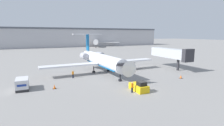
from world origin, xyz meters
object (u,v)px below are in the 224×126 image
(pushback_tug, at_px, (139,87))
(traffic_cone_right, at_px, (181,77))
(luggage_cart, at_px, (22,84))
(worker_near_tug, at_px, (132,87))
(airplane_parked_far_left, at_px, (96,41))
(traffic_cone_left, at_px, (54,87))
(worker_by_wing, at_px, (73,74))
(jet_bridge, at_px, (171,53))
(airplane_main, at_px, (102,60))

(pushback_tug, height_order, traffic_cone_right, pushback_tug)
(pushback_tug, xyz_separation_m, luggage_cart, (-18.81, 9.37, 0.33))
(worker_near_tug, height_order, traffic_cone_right, worker_near_tug)
(airplane_parked_far_left, bearing_deg, traffic_cone_right, -99.52)
(traffic_cone_left, bearing_deg, worker_by_wing, 53.76)
(pushback_tug, distance_m, jet_bridge, 24.30)
(worker_near_tug, distance_m, airplane_parked_far_left, 118.76)
(pushback_tug, bearing_deg, airplane_parked_far_left, 74.23)
(worker_near_tug, relative_size, worker_by_wing, 1.05)
(worker_near_tug, relative_size, traffic_cone_left, 2.32)
(worker_by_wing, relative_size, jet_bridge, 0.12)
(jet_bridge, bearing_deg, traffic_cone_right, -121.54)
(luggage_cart, distance_m, worker_by_wing, 11.15)
(traffic_cone_left, distance_m, airplane_parked_far_left, 115.51)
(airplane_main, distance_m, worker_by_wing, 9.08)
(worker_by_wing, xyz_separation_m, traffic_cone_left, (-4.82, -6.58, -0.55))
(traffic_cone_right, bearing_deg, traffic_cone_left, 171.78)
(traffic_cone_left, height_order, traffic_cone_right, traffic_cone_right)
(luggage_cart, relative_size, worker_near_tug, 2.05)
(airplane_main, xyz_separation_m, jet_bridge, (20.20, -3.35, 1.16))
(worker_near_tug, distance_m, traffic_cone_left, 14.22)
(luggage_cart, xyz_separation_m, worker_by_wing, (10.14, 4.64, -0.10))
(airplane_main, relative_size, worker_by_wing, 17.40)
(pushback_tug, distance_m, worker_by_wing, 16.47)
(worker_by_wing, bearing_deg, jet_bridge, -0.86)
(worker_near_tug, bearing_deg, traffic_cone_left, 146.88)
(pushback_tug, height_order, jet_bridge, jet_bridge)
(airplane_main, xyz_separation_m, airplane_parked_far_left, (32.46, 96.59, 0.82))
(worker_near_tug, bearing_deg, pushback_tug, 12.00)
(worker_near_tug, height_order, worker_by_wing, worker_near_tug)
(jet_bridge, bearing_deg, pushback_tug, -145.56)
(traffic_cone_left, relative_size, airplane_parked_far_left, 0.02)
(worker_by_wing, xyz_separation_m, traffic_cone_right, (22.29, -10.50, -0.54))
(worker_near_tug, relative_size, traffic_cone_right, 2.29)
(traffic_cone_left, bearing_deg, luggage_cart, 159.96)
(luggage_cart, height_order, worker_by_wing, luggage_cart)
(pushback_tug, relative_size, traffic_cone_right, 4.81)
(pushback_tug, relative_size, airplane_parked_far_left, 0.10)
(pushback_tug, height_order, luggage_cart, luggage_cart)
(pushback_tug, distance_m, traffic_cone_right, 14.06)
(worker_near_tug, xyz_separation_m, airplane_parked_far_left, (33.65, 113.85, 3.13))
(airplane_main, distance_m, airplane_parked_far_left, 101.90)
(traffic_cone_right, relative_size, airplane_parked_far_left, 0.02)
(pushback_tug, relative_size, traffic_cone_left, 4.87)
(pushback_tug, xyz_separation_m, jet_bridge, (19.80, 13.58, 3.76))
(traffic_cone_right, xyz_separation_m, jet_bridge, (6.18, 10.07, 4.07))
(pushback_tug, relative_size, jet_bridge, 0.28)
(traffic_cone_right, bearing_deg, jet_bridge, 58.46)
(worker_near_tug, xyz_separation_m, jet_bridge, (21.39, 13.92, 3.47))
(luggage_cart, height_order, traffic_cone_left, luggage_cart)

